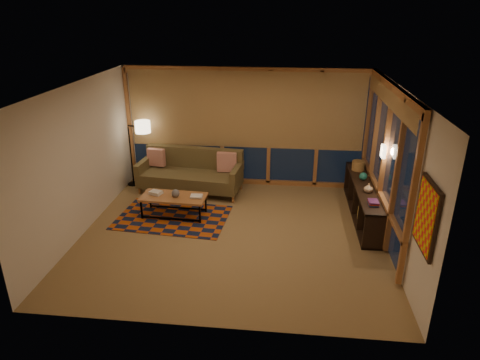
# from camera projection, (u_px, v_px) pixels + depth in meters

# --- Properties ---
(floor) EXTENTS (5.50, 5.00, 0.01)m
(floor) POSITION_uv_depth(u_px,v_px,m) (233.00, 233.00, 7.92)
(floor) COLOR #987646
(floor) RESTS_ON ground
(ceiling) EXTENTS (5.50, 5.00, 0.01)m
(ceiling) POSITION_uv_depth(u_px,v_px,m) (231.00, 87.00, 6.90)
(ceiling) COLOR white
(ceiling) RESTS_ON walls
(walls) EXTENTS (5.51, 5.01, 2.70)m
(walls) POSITION_uv_depth(u_px,v_px,m) (232.00, 165.00, 7.41)
(walls) COLOR silver
(walls) RESTS_ON floor
(window_wall_back) EXTENTS (5.30, 0.16, 2.60)m
(window_wall_back) POSITION_uv_depth(u_px,v_px,m) (245.00, 128.00, 9.64)
(window_wall_back) COLOR #B4743D
(window_wall_back) RESTS_ON walls
(window_wall_right) EXTENTS (0.16, 3.70, 2.60)m
(window_wall_right) POSITION_uv_depth(u_px,v_px,m) (384.00, 159.00, 7.70)
(window_wall_right) COLOR #B4743D
(window_wall_right) RESTS_ON walls
(wall_art) EXTENTS (0.06, 0.74, 0.94)m
(wall_art) POSITION_uv_depth(u_px,v_px,m) (426.00, 217.00, 5.40)
(wall_art) COLOR red
(wall_art) RESTS_ON walls
(wall_sconce) EXTENTS (0.12, 0.18, 0.22)m
(wall_sconce) POSITION_uv_depth(u_px,v_px,m) (383.00, 151.00, 7.49)
(wall_sconce) COLOR #FFE6B8
(wall_sconce) RESTS_ON walls
(sofa) EXTENTS (2.35, 1.16, 0.93)m
(sofa) POSITION_uv_depth(u_px,v_px,m) (190.00, 172.00, 9.54)
(sofa) COLOR brown
(sofa) RESTS_ON floor
(pillow_left) EXTENTS (0.41, 0.19, 0.40)m
(pillow_left) POSITION_uv_depth(u_px,v_px,m) (156.00, 159.00, 9.78)
(pillow_left) COLOR #AF2314
(pillow_left) RESTS_ON sofa
(pillow_right) EXTENTS (0.44, 0.17, 0.43)m
(pillow_right) POSITION_uv_depth(u_px,v_px,m) (227.00, 163.00, 9.48)
(pillow_right) COLOR #AF2314
(pillow_right) RESTS_ON sofa
(area_rug) EXTENTS (2.25, 1.60, 0.01)m
(area_rug) POSITION_uv_depth(u_px,v_px,m) (173.00, 217.00, 8.51)
(area_rug) COLOR #B24710
(area_rug) RESTS_ON floor
(coffee_table) EXTENTS (1.31, 0.65, 0.43)m
(coffee_table) POSITION_uv_depth(u_px,v_px,m) (174.00, 206.00, 8.52)
(coffee_table) COLOR #B4743D
(coffee_table) RESTS_ON floor
(book_stack_a) EXTENTS (0.27, 0.24, 0.06)m
(book_stack_a) POSITION_uv_depth(u_px,v_px,m) (156.00, 193.00, 8.52)
(book_stack_a) COLOR white
(book_stack_a) RESTS_ON coffee_table
(book_stack_b) EXTENTS (0.27, 0.22, 0.05)m
(book_stack_b) POSITION_uv_depth(u_px,v_px,m) (197.00, 196.00, 8.39)
(book_stack_b) COLOR white
(book_stack_b) RESTS_ON coffee_table
(ceramic_pot) EXTENTS (0.19, 0.19, 0.16)m
(ceramic_pot) POSITION_uv_depth(u_px,v_px,m) (176.00, 193.00, 8.38)
(ceramic_pot) COLOR #2C2C2C
(ceramic_pot) RESTS_ON coffee_table
(floor_lamp) EXTENTS (0.56, 0.41, 1.56)m
(floor_lamp) POSITION_uv_depth(u_px,v_px,m) (131.00, 153.00, 9.81)
(floor_lamp) COLOR black
(floor_lamp) RESTS_ON floor
(bookshelf) EXTENTS (0.40, 2.66, 0.67)m
(bookshelf) POSITION_uv_depth(u_px,v_px,m) (363.00, 201.00, 8.47)
(bookshelf) COLOR black
(bookshelf) RESTS_ON floor
(basket) EXTENTS (0.32, 0.32, 0.20)m
(basket) POSITION_uv_depth(u_px,v_px,m) (358.00, 166.00, 9.07)
(basket) COLOR olive
(basket) RESTS_ON bookshelf
(teal_bowl) EXTENTS (0.20, 0.20, 0.16)m
(teal_bowl) POSITION_uv_depth(u_px,v_px,m) (363.00, 176.00, 8.56)
(teal_bowl) COLOR #1B6357
(teal_bowl) RESTS_ON bookshelf
(vase) EXTENTS (0.19, 0.19, 0.18)m
(vase) POSITION_uv_depth(u_px,v_px,m) (368.00, 188.00, 7.99)
(vase) COLOR tan
(vase) RESTS_ON bookshelf
(shelf_book_stack) EXTENTS (0.19, 0.25, 0.07)m
(shelf_book_stack) POSITION_uv_depth(u_px,v_px,m) (373.00, 203.00, 7.53)
(shelf_book_stack) COLOR white
(shelf_book_stack) RESTS_ON bookshelf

